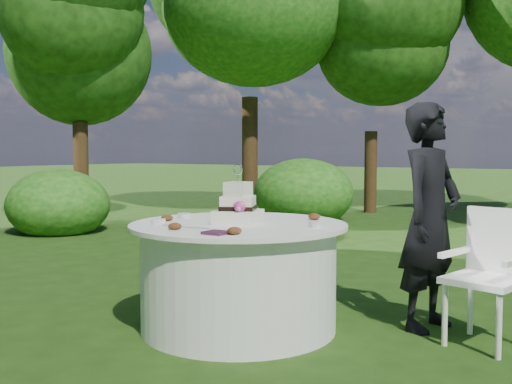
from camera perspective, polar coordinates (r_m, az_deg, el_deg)
ground at (r=4.46m, az=-1.66°, el=-12.85°), size 80.00×80.00×0.00m
napkins at (r=3.75m, az=-3.80°, el=-3.88°), size 0.14×0.14×0.02m
feather_plume at (r=4.14m, az=-7.09°, el=-3.20°), size 0.48×0.07×0.01m
guest at (r=4.49m, az=16.24°, el=-2.23°), size 0.50×0.66×1.64m
table at (r=4.36m, az=-1.67°, el=-7.96°), size 1.56×1.56×0.77m
cake at (r=4.25m, az=-1.72°, el=-1.53°), size 0.36×0.36×0.42m
chair at (r=4.30m, az=21.45°, el=-6.62°), size 0.54×0.54×0.90m
votives at (r=4.43m, az=-3.06°, el=-2.52°), size 1.20×0.92×0.04m
petal_cups at (r=4.15m, az=-3.06°, el=-2.91°), size 0.96×1.11×0.05m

